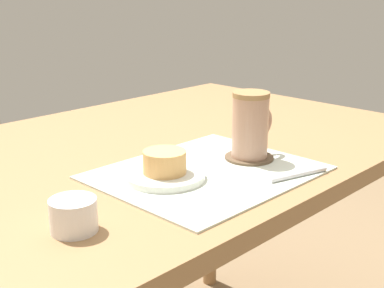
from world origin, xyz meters
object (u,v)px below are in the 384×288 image
at_px(pastry_plate, 165,176).
at_px(coffee_mug, 251,124).
at_px(dining_table, 156,177).
at_px(sugar_bowl, 73,215).
at_px(pastry, 165,162).

height_order(pastry_plate, coffee_mug, coffee_mug).
distance_m(dining_table, sugar_bowl, 0.45).
distance_m(pastry_plate, coffee_mug, 0.22).
height_order(coffee_mug, sugar_bowl, coffee_mug).
height_order(pastry_plate, pastry, pastry).
bearing_deg(dining_table, pastry_plate, -127.76).
xyz_separation_m(pastry, sugar_bowl, (-0.23, -0.05, -0.01)).
bearing_deg(pastry, dining_table, 52.24).
bearing_deg(pastry_plate, sugar_bowl, -166.74).
bearing_deg(pastry, coffee_mug, -10.64).
height_order(pastry, coffee_mug, coffee_mug).
bearing_deg(coffee_mug, pastry, 169.36).
relative_size(dining_table, coffee_mug, 9.62).
relative_size(pastry, coffee_mug, 0.60).
bearing_deg(sugar_bowl, coffee_mug, 2.22).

